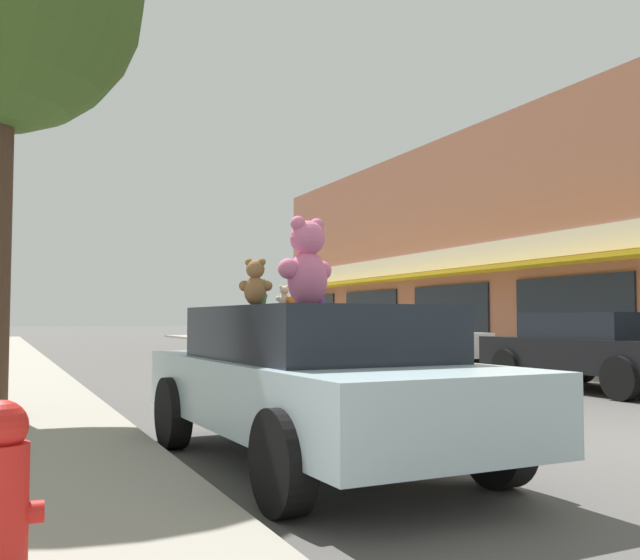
{
  "coord_description": "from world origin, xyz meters",
  "views": [
    {
      "loc": [
        -6.0,
        -4.81,
        1.23
      ],
      "look_at": [
        -2.34,
        3.25,
        1.72
      ],
      "focal_mm": 40.0,
      "sensor_mm": 36.0,
      "label": 1
    }
  ],
  "objects_px": {
    "parked_car_far_center": "(598,348)",
    "teddy_bear_green": "(260,294)",
    "teddy_bear_purple": "(319,295)",
    "plush_art_car": "(314,378)",
    "parked_car_far_right": "(407,337)",
    "teddy_bear_orange": "(294,298)",
    "teddy_bear_giant": "(307,264)",
    "teddy_bear_brown": "(255,283)",
    "teddy_bear_cream": "(284,297)"
  },
  "relations": [
    {
      "from": "teddy_bear_giant",
      "to": "plush_art_car",
      "type": "bearing_deg",
      "value": 56.16
    },
    {
      "from": "plush_art_car",
      "to": "teddy_bear_green",
      "type": "relative_size",
      "value": 15.12
    },
    {
      "from": "teddy_bear_brown",
      "to": "parked_car_far_center",
      "type": "height_order",
      "value": "teddy_bear_brown"
    },
    {
      "from": "parked_car_far_right",
      "to": "teddy_bear_orange",
      "type": "bearing_deg",
      "value": -126.94
    },
    {
      "from": "teddy_bear_purple",
      "to": "teddy_bear_brown",
      "type": "xyz_separation_m",
      "value": [
        -0.88,
        -0.72,
        0.06
      ]
    },
    {
      "from": "teddy_bear_giant",
      "to": "teddy_bear_cream",
      "type": "relative_size",
      "value": 3.54
    },
    {
      "from": "teddy_bear_orange",
      "to": "parked_car_far_right",
      "type": "bearing_deg",
      "value": -98.47
    },
    {
      "from": "teddy_bear_giant",
      "to": "teddy_bear_green",
      "type": "height_order",
      "value": "teddy_bear_giant"
    },
    {
      "from": "teddy_bear_cream",
      "to": "teddy_bear_green",
      "type": "xyz_separation_m",
      "value": [
        -0.3,
        -0.13,
        0.02
      ]
    },
    {
      "from": "teddy_bear_purple",
      "to": "teddy_bear_brown",
      "type": "height_order",
      "value": "teddy_bear_brown"
    },
    {
      "from": "teddy_bear_giant",
      "to": "parked_car_far_right",
      "type": "xyz_separation_m",
      "value": [
        6.9,
        9.61,
        -0.95
      ]
    },
    {
      "from": "teddy_bear_green",
      "to": "parked_car_far_center",
      "type": "height_order",
      "value": "teddy_bear_green"
    },
    {
      "from": "teddy_bear_giant",
      "to": "teddy_bear_green",
      "type": "bearing_deg",
      "value": -82.3
    },
    {
      "from": "teddy_bear_purple",
      "to": "plush_art_car",
      "type": "bearing_deg",
      "value": 0.94
    },
    {
      "from": "teddy_bear_orange",
      "to": "teddy_bear_green",
      "type": "relative_size",
      "value": 0.77
    },
    {
      "from": "teddy_bear_giant",
      "to": "teddy_bear_green",
      "type": "relative_size",
      "value": 2.91
    },
    {
      "from": "teddy_bear_green",
      "to": "plush_art_car",
      "type": "bearing_deg",
      "value": 71.69
    },
    {
      "from": "teddy_bear_giant",
      "to": "parked_car_far_center",
      "type": "height_order",
      "value": "teddy_bear_giant"
    },
    {
      "from": "teddy_bear_giant",
      "to": "teddy_bear_cream",
      "type": "bearing_deg",
      "value": -111.75
    },
    {
      "from": "teddy_bear_green",
      "to": "parked_car_far_center",
      "type": "bearing_deg",
      "value": 173.44
    },
    {
      "from": "plush_art_car",
      "to": "parked_car_far_right",
      "type": "bearing_deg",
      "value": 52.93
    },
    {
      "from": "plush_art_car",
      "to": "teddy_bear_purple",
      "type": "height_order",
      "value": "teddy_bear_purple"
    },
    {
      "from": "parked_car_far_center",
      "to": "teddy_bear_green",
      "type": "bearing_deg",
      "value": -158.76
    },
    {
      "from": "parked_car_far_center",
      "to": "parked_car_far_right",
      "type": "xyz_separation_m",
      "value": [
        -0.0,
        6.3,
        0.05
      ]
    },
    {
      "from": "teddy_bear_purple",
      "to": "teddy_bear_giant",
      "type": "bearing_deg",
      "value": -21.9
    },
    {
      "from": "teddy_bear_giant",
      "to": "teddy_bear_orange",
      "type": "bearing_deg",
      "value": -119.0
    },
    {
      "from": "teddy_bear_purple",
      "to": "teddy_bear_green",
      "type": "relative_size",
      "value": 0.88
    },
    {
      "from": "teddy_bear_brown",
      "to": "parked_car_far_right",
      "type": "height_order",
      "value": "teddy_bear_brown"
    },
    {
      "from": "plush_art_car",
      "to": "teddy_bear_brown",
      "type": "distance_m",
      "value": 1.0
    },
    {
      "from": "teddy_bear_giant",
      "to": "teddy_bear_orange",
      "type": "relative_size",
      "value": 3.77
    },
    {
      "from": "teddy_bear_purple",
      "to": "parked_car_far_right",
      "type": "distance_m",
      "value": 11.62
    },
    {
      "from": "teddy_bear_green",
      "to": "parked_car_far_right",
      "type": "height_order",
      "value": "teddy_bear_green"
    },
    {
      "from": "parked_car_far_center",
      "to": "plush_art_car",
      "type": "bearing_deg",
      "value": -152.05
    },
    {
      "from": "teddy_bear_green",
      "to": "parked_car_far_right",
      "type": "bearing_deg",
      "value": -156.07
    },
    {
      "from": "parked_car_far_right",
      "to": "parked_car_far_center",
      "type": "bearing_deg",
      "value": -90.0
    },
    {
      "from": "teddy_bear_purple",
      "to": "parked_car_far_center",
      "type": "distance_m",
      "value": 7.46
    },
    {
      "from": "teddy_bear_green",
      "to": "teddy_bear_giant",
      "type": "bearing_deg",
      "value": 88.7
    },
    {
      "from": "plush_art_car",
      "to": "teddy_bear_giant",
      "type": "bearing_deg",
      "value": 72.88
    },
    {
      "from": "plush_art_car",
      "to": "teddy_bear_orange",
      "type": "height_order",
      "value": "teddy_bear_orange"
    },
    {
      "from": "teddy_bear_purple",
      "to": "teddy_bear_green",
      "type": "distance_m",
      "value": 0.59
    },
    {
      "from": "teddy_bear_green",
      "to": "teddy_bear_brown",
      "type": "distance_m",
      "value": 1.18
    },
    {
      "from": "teddy_bear_brown",
      "to": "teddy_bear_cream",
      "type": "bearing_deg",
      "value": -87.05
    },
    {
      "from": "teddy_bear_orange",
      "to": "teddy_bear_cream",
      "type": "height_order",
      "value": "teddy_bear_cream"
    },
    {
      "from": "teddy_bear_cream",
      "to": "teddy_bear_green",
      "type": "relative_size",
      "value": 0.82
    },
    {
      "from": "teddy_bear_giant",
      "to": "parked_car_far_right",
      "type": "distance_m",
      "value": 11.87
    },
    {
      "from": "teddy_bear_giant",
      "to": "teddy_bear_cream",
      "type": "xyz_separation_m",
      "value": [
        0.03,
        0.66,
        -0.28
      ]
    },
    {
      "from": "teddy_bear_orange",
      "to": "teddy_bear_giant",
      "type": "bearing_deg",
      "value": 108.27
    },
    {
      "from": "parked_car_far_center",
      "to": "teddy_bear_purple",
      "type": "bearing_deg",
      "value": -154.78
    },
    {
      "from": "teddy_bear_green",
      "to": "teddy_bear_brown",
      "type": "xyz_separation_m",
      "value": [
        -0.43,
        -1.1,
        0.05
      ]
    },
    {
      "from": "teddy_bear_green",
      "to": "parked_car_far_right",
      "type": "xyz_separation_m",
      "value": [
        7.16,
        9.08,
        -0.69
      ]
    }
  ]
}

